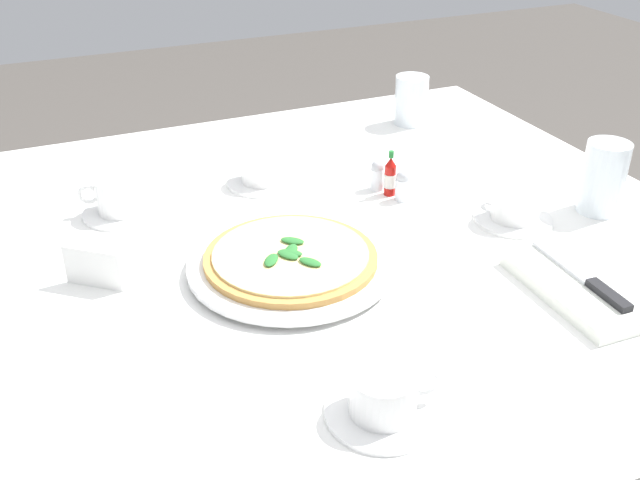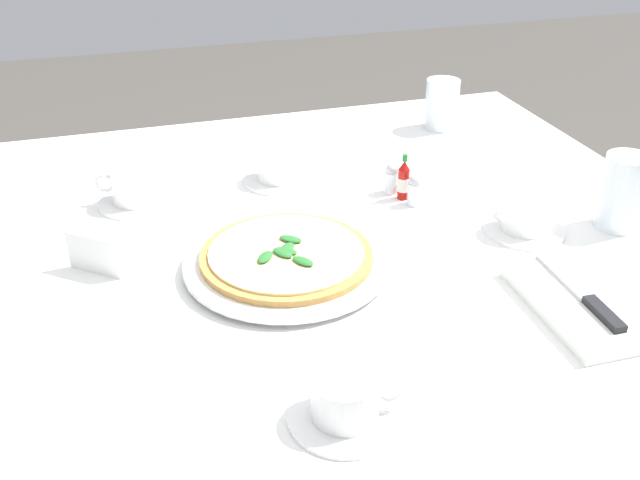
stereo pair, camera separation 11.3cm
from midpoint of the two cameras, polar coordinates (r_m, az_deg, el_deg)
dining_table at (r=1.26m, az=4.84°, el=-4.66°), size 1.16×1.16×0.73m
pizza_plate at (r=1.09m, az=0.38°, el=-1.86°), size 0.30×0.30×0.02m
pizza at (r=1.08m, az=0.38°, el=-1.24°), size 0.25×0.25×0.02m
coffee_cup_far_right at (r=1.30m, az=-11.74°, el=3.85°), size 0.13×0.13×0.07m
coffee_cup_center_back at (r=1.36m, az=-0.82°, el=5.51°), size 0.13×0.13×0.06m
coffee_cup_near_right at (r=0.83m, az=6.00°, el=-12.31°), size 0.13×0.13×0.06m
coffee_cup_back_corner at (r=1.24m, az=18.11°, el=1.75°), size 0.13×0.13×0.06m
water_glass_far_left at (r=1.31m, az=24.58°, el=3.10°), size 0.07×0.07×0.12m
water_glass_near_left at (r=1.64m, az=11.34°, el=9.99°), size 0.07×0.07×0.11m
napkin_folded at (r=1.09m, az=22.38°, el=-4.62°), size 0.22×0.13×0.02m
dinner_knife at (r=1.08m, az=22.43°, el=-3.92°), size 0.20×0.03×0.01m
hot_sauce_bottle at (r=1.31m, az=8.94°, el=4.48°), size 0.02×0.02×0.08m
salt_shaker at (r=1.33m, az=8.01°, el=4.57°), size 0.03×0.03×0.06m
pepper_shaker at (r=1.29m, az=9.83°, el=3.66°), size 0.03×0.03×0.06m
menu_card at (r=1.11m, az=-14.29°, el=-1.26°), size 0.06×0.07×0.06m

